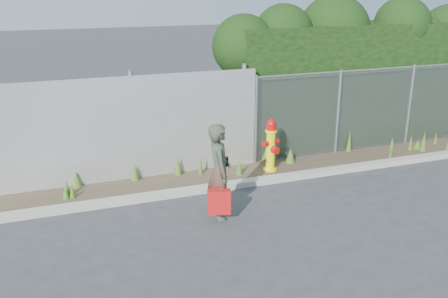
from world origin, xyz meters
TOP-DOWN VIEW (x-y plane):
  - ground at (0.00, 0.00)m, footprint 80.00×80.00m
  - curb at (0.00, 1.80)m, footprint 16.00×0.22m
  - weed_strip at (0.40, 2.54)m, footprint 16.00×1.34m
  - corrugated_fence at (-3.25, 3.01)m, footprint 8.50×0.21m
  - chainlink_fence at (4.25, 3.00)m, footprint 6.50×0.07m
  - hedge at (4.38, 4.01)m, footprint 7.83×1.98m
  - fire_hydrant at (1.15, 2.39)m, footprint 0.41×0.36m
  - woman at (-0.66, 0.65)m, footprint 0.52×0.69m
  - red_tote_bag at (-0.76, 0.39)m, footprint 0.39×0.15m
  - black_shoulder_bag at (-0.54, 0.84)m, footprint 0.22×0.09m

SIDE VIEW (x-z plane):
  - ground at x=0.00m, z-range 0.00..0.00m
  - curb at x=0.00m, z-range 0.00..0.12m
  - weed_strip at x=0.40m, z-range -0.17..0.37m
  - red_tote_bag at x=-0.76m, z-range 0.16..0.67m
  - fire_hydrant at x=1.15m, z-range -0.02..1.20m
  - woman at x=-0.66m, z-range 0.00..1.73m
  - black_shoulder_bag at x=-0.54m, z-range 0.88..1.05m
  - chainlink_fence at x=4.25m, z-range 0.01..2.06m
  - corrugated_fence at x=-3.25m, z-range -0.05..2.25m
  - hedge at x=4.38m, z-range 0.15..3.86m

